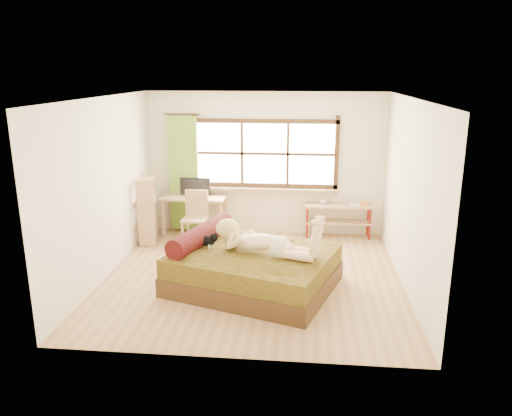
# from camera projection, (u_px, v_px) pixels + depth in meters

# --- Properties ---
(floor) EXTENTS (4.50, 4.50, 0.00)m
(floor) POSITION_uv_depth(u_px,v_px,m) (253.00, 277.00, 7.67)
(floor) COLOR #9E754C
(floor) RESTS_ON ground
(ceiling) EXTENTS (4.50, 4.50, 0.00)m
(ceiling) POSITION_uv_depth(u_px,v_px,m) (252.00, 98.00, 6.95)
(ceiling) COLOR white
(ceiling) RESTS_ON wall_back
(wall_back) EXTENTS (4.50, 0.00, 4.50)m
(wall_back) POSITION_uv_depth(u_px,v_px,m) (265.00, 164.00, 9.47)
(wall_back) COLOR silver
(wall_back) RESTS_ON floor
(wall_front) EXTENTS (4.50, 0.00, 4.50)m
(wall_front) POSITION_uv_depth(u_px,v_px,m) (229.00, 243.00, 5.15)
(wall_front) COLOR silver
(wall_front) RESTS_ON floor
(wall_left) EXTENTS (0.00, 4.50, 4.50)m
(wall_left) POSITION_uv_depth(u_px,v_px,m) (104.00, 188.00, 7.52)
(wall_left) COLOR silver
(wall_left) RESTS_ON floor
(wall_right) EXTENTS (0.00, 4.50, 4.50)m
(wall_right) POSITION_uv_depth(u_px,v_px,m) (409.00, 196.00, 7.10)
(wall_right) COLOR silver
(wall_right) RESTS_ON floor
(window) EXTENTS (2.80, 0.16, 1.46)m
(window) POSITION_uv_depth(u_px,v_px,m) (265.00, 156.00, 9.40)
(window) COLOR #FFEDBF
(window) RESTS_ON wall_back
(curtain) EXTENTS (0.55, 0.10, 2.20)m
(curtain) POSITION_uv_depth(u_px,v_px,m) (184.00, 174.00, 9.55)
(curtain) COLOR olive
(curtain) RESTS_ON wall_back
(bed) EXTENTS (2.65, 2.37, 0.84)m
(bed) POSITION_uv_depth(u_px,v_px,m) (250.00, 267.00, 7.27)
(bed) COLOR black
(bed) RESTS_ON floor
(woman) EXTENTS (1.60, 0.91, 0.66)m
(woman) POSITION_uv_depth(u_px,v_px,m) (264.00, 231.00, 7.03)
(woman) COLOR beige
(woman) RESTS_ON bed
(kitten) EXTENTS (0.36, 0.23, 0.26)m
(kitten) POSITION_uv_depth(u_px,v_px,m) (205.00, 239.00, 7.31)
(kitten) COLOR black
(kitten) RESTS_ON bed
(desk) EXTENTS (1.23, 0.60, 0.76)m
(desk) POSITION_uv_depth(u_px,v_px,m) (194.00, 202.00, 9.49)
(desk) COLOR #A18457
(desk) RESTS_ON floor
(monitor) EXTENTS (0.59, 0.10, 0.34)m
(monitor) POSITION_uv_depth(u_px,v_px,m) (194.00, 187.00, 9.47)
(monitor) COLOR black
(monitor) RESTS_ON desk
(chair) EXTENTS (0.44, 0.44, 0.95)m
(chair) POSITION_uv_depth(u_px,v_px,m) (196.00, 213.00, 9.17)
(chair) COLOR #A18457
(chair) RESTS_ON floor
(pipe_shelf) EXTENTS (1.27, 0.35, 0.72)m
(pipe_shelf) POSITION_uv_depth(u_px,v_px,m) (339.00, 213.00, 9.40)
(pipe_shelf) COLOR #A18457
(pipe_shelf) RESTS_ON floor
(cup) EXTENTS (0.13, 0.13, 0.10)m
(cup) POSITION_uv_depth(u_px,v_px,m) (323.00, 202.00, 9.37)
(cup) COLOR gray
(cup) RESTS_ON pipe_shelf
(book) EXTENTS (0.18, 0.25, 0.02)m
(book) POSITION_uv_depth(u_px,v_px,m) (349.00, 205.00, 9.33)
(book) COLOR gray
(book) RESTS_ON pipe_shelf
(bookshelf) EXTENTS (0.40, 0.58, 1.21)m
(bookshelf) POSITION_uv_depth(u_px,v_px,m) (147.00, 210.00, 9.08)
(bookshelf) COLOR #A18457
(bookshelf) RESTS_ON floor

